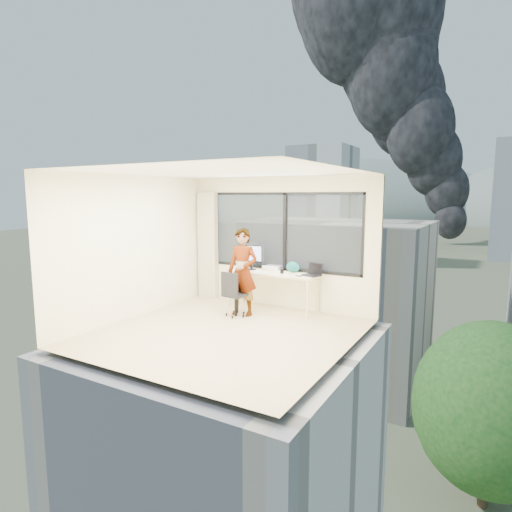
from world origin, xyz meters
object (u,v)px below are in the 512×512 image
Objects in this scene: person at (243,272)px; laptop at (311,270)px; desk at (273,291)px; handbag at (293,267)px; monitor at (251,257)px; chair at (236,293)px; game_console at (272,268)px.

laptop is (1.12, 0.62, 0.04)m from person.
handbag reaches higher than desk.
handbag is (0.87, 0.11, -0.15)m from monitor.
desk is at bearing -9.90° from monitor.
monitor is (-0.21, 0.67, 0.19)m from person.
chair is 1.01m from monitor.
monitor is at bearing 102.75° from person.
desk is 2.07× the size of chair.
chair is 2.69× the size of game_console.
person reaches higher than desk.
person is 1.28m from laptop.
desk is at bearing 58.19° from person.
chair is 3.15× the size of handbag.
game_console is 1.17× the size of handbag.
handbag is at bearing 4.03° from monitor.
monitor is at bearing -149.53° from game_console.
laptop reaches higher than chair.
person reaches higher than game_console.
laptop is at bearing 1.09° from desk.
person reaches higher than monitor.
desk is 0.93m from laptop.
person is at bearing -76.36° from monitor.
handbag is at bearing 26.22° from desk.
monitor is at bearing -160.12° from handbag.
desk is 0.82m from monitor.
desk is 5.58× the size of game_console.
game_console is 0.91× the size of laptop.
game_console is (0.23, 1.01, 0.36)m from chair.
desk is at bearing -141.34° from handbag.
monitor is at bearing 173.52° from desk.
person is 5.93× the size of handbag.
game_console is at bearing -176.75° from handbag.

